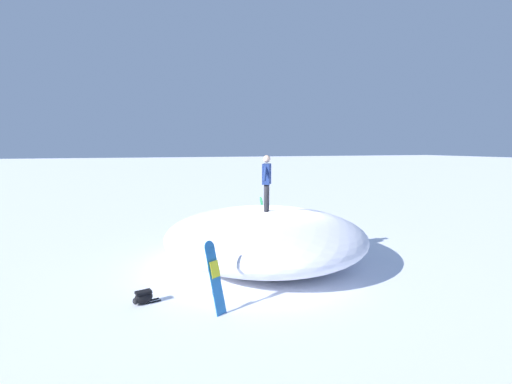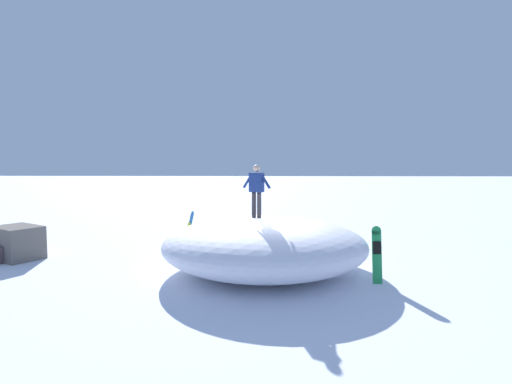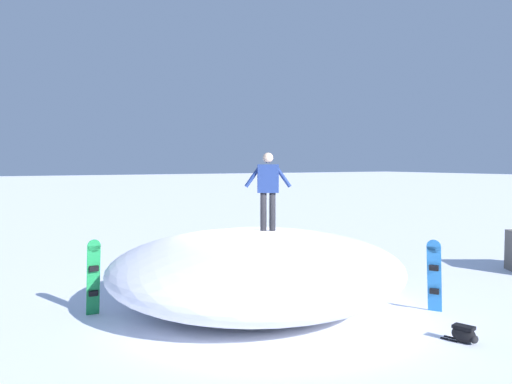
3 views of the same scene
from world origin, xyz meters
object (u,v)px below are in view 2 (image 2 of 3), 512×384
object	(u,v)px
snowboarder_standing	(257,187)
backpack_near	(219,240)
snowboard_secondary_upright	(189,231)
snowboard_primary_upright	(377,254)

from	to	relation	value
snowboarder_standing	backpack_near	distance (m)	4.91
snowboarder_standing	snowboard_secondary_upright	bearing A→B (deg)	-129.00
snowboarder_standing	snowboard_primary_upright	distance (m)	4.18
snowboarder_standing	snowboard_secondary_upright	size ratio (longest dim) A/B	1.07
snowboard_secondary_upright	backpack_near	size ratio (longest dim) A/B	2.42
snowboard_primary_upright	snowboard_secondary_upright	size ratio (longest dim) A/B	1.02
snowboarder_standing	snowboard_secondary_upright	world-z (taller)	snowboarder_standing
snowboarder_standing	snowboard_primary_upright	world-z (taller)	snowboarder_standing
snowboard_secondary_upright	snowboarder_standing	bearing A→B (deg)	51.00
snowboard_primary_upright	backpack_near	distance (m)	7.34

